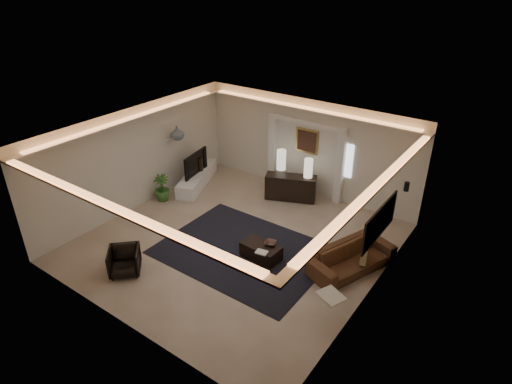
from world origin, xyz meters
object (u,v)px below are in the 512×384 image
Objects in this scene: console at (291,187)px; coffee_table at (261,251)px; armchair at (124,261)px; sofa at (352,257)px.

coffee_table is at bearing -94.71° from console.
armchair is (-1.25, -5.17, -0.08)m from console.
sofa is 3.06× the size of armchair.
sofa is at bearing -58.11° from console.
coffee_table is (-1.94, -0.88, -0.11)m from sofa.
console is 3.55m from sofa.
coffee_table is 1.36× the size of armchair.
sofa is 2.13m from coffee_table.
console is 2.14× the size of armchair.
sofa is 2.25× the size of coffee_table.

